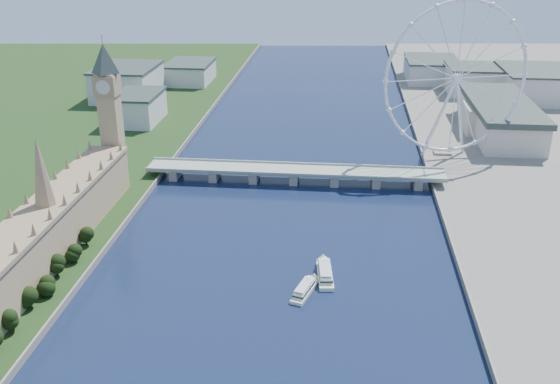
# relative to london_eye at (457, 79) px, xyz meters

# --- Properties ---
(parliament_range) EXTENTS (24.00, 200.00, 70.00)m
(parliament_range) POSITION_rel_london_eye_xyz_m (-247.98, -185.08, -49.04)
(parliament_range) COLOR tan
(parliament_range) RESTS_ON ground
(big_ben) EXTENTS (20.02, 20.02, 110.00)m
(big_ben) POSITION_rel_london_eye_xyz_m (-247.98, -77.08, -0.95)
(big_ben) COLOR tan
(big_ben) RESTS_ON ground
(westminster_bridge) EXTENTS (220.00, 22.00, 9.50)m
(westminster_bridge) POSITION_rel_london_eye_xyz_m (-119.98, -55.08, -60.89)
(westminster_bridge) COLOR gray
(westminster_bridge) RESTS_ON ground
(london_eye) EXTENTS (113.60, 39.12, 124.30)m
(london_eye) POSITION_rel_london_eye_xyz_m (0.00, 0.00, 0.00)
(london_eye) COLOR silver
(london_eye) RESTS_ON ground
(county_hall) EXTENTS (54.00, 144.00, 35.00)m
(county_hall) POSITION_rel_london_eye_xyz_m (55.02, 74.92, -67.52)
(county_hall) COLOR beige
(county_hall) RESTS_ON ground
(city_skyline) EXTENTS (505.00, 280.00, 32.00)m
(city_skyline) POSITION_rel_london_eye_xyz_m (-80.75, 205.00, -50.56)
(city_skyline) COLOR beige
(city_skyline) RESTS_ON ground
(tour_boat_near) EXTENTS (14.69, 27.94, 5.97)m
(tour_boat_near) POSITION_rel_london_eye_xyz_m (-102.61, -209.26, -67.52)
(tour_boat_near) COLOR silver
(tour_boat_near) RESTS_ON ground
(tour_boat_far) EXTENTS (11.37, 32.33, 7.01)m
(tour_boat_far) POSITION_rel_london_eye_xyz_m (-92.48, -192.20, -67.52)
(tour_boat_far) COLOR white
(tour_boat_far) RESTS_ON ground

